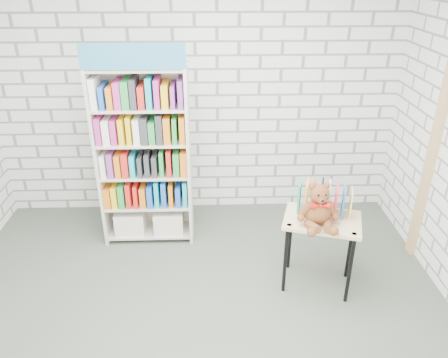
{
  "coord_description": "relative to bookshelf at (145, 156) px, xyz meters",
  "views": [
    {
      "loc": [
        0.14,
        -2.74,
        2.74
      ],
      "look_at": [
        0.27,
        0.95,
        0.88
      ],
      "focal_mm": 35.0,
      "sensor_mm": 36.0,
      "label": 1
    }
  ],
  "objects": [
    {
      "name": "door_trim",
      "position": [
        2.75,
        -0.41,
        0.09
      ],
      "size": [
        0.05,
        0.12,
        2.1
      ],
      "primitive_type": "cube",
      "color": "tan",
      "rests_on": "ground"
    },
    {
      "name": "room_shell",
      "position": [
        0.53,
        -1.36,
        0.83
      ],
      "size": [
        4.52,
        4.02,
        2.81
      ],
      "color": "silver",
      "rests_on": "ground"
    },
    {
      "name": "bookshelf",
      "position": [
        0.0,
        0.0,
        0.0
      ],
      "size": [
        0.94,
        0.36,
        2.1
      ],
      "color": "beige",
      "rests_on": "ground"
    },
    {
      "name": "table_books",
      "position": [
        1.67,
        -0.77,
        -0.11
      ],
      "size": [
        0.5,
        0.33,
        0.27
      ],
      "color": "teal",
      "rests_on": "display_table"
    },
    {
      "name": "teddy_bear",
      "position": [
        1.57,
        -0.96,
        -0.09
      ],
      "size": [
        0.36,
        0.33,
        0.39
      ],
      "color": "brown",
      "rests_on": "display_table"
    },
    {
      "name": "display_table",
      "position": [
        1.64,
        -0.87,
        -0.34
      ],
      "size": [
        0.76,
        0.63,
        0.71
      ],
      "color": "tan",
      "rests_on": "ground"
    },
    {
      "name": "ground",
      "position": [
        0.53,
        -1.36,
        -0.96
      ],
      "size": [
        4.5,
        4.5,
        0.0
      ],
      "primitive_type": "plane",
      "color": "#434B3F",
      "rests_on": "ground"
    }
  ]
}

